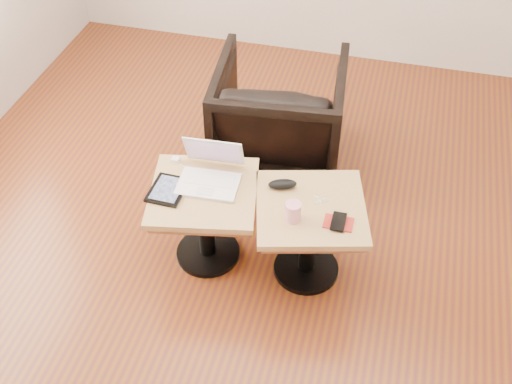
% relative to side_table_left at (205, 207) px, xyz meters
% --- Properties ---
extents(room_shell, '(4.52, 4.52, 2.71)m').
position_rel_side_table_left_xyz_m(room_shell, '(0.46, 0.03, 0.99)').
color(room_shell, '#572217').
rests_on(room_shell, ground).
extents(side_table_left, '(0.63, 0.63, 0.49)m').
position_rel_side_table_left_xyz_m(side_table_left, '(0.00, 0.00, 0.00)').
color(side_table_left, black).
rests_on(side_table_left, ground).
extents(side_table_right, '(0.65, 0.65, 0.49)m').
position_rel_side_table_left_xyz_m(side_table_right, '(0.55, 0.02, 0.00)').
color(side_table_right, black).
rests_on(side_table_right, ground).
extents(laptop, '(0.32, 0.31, 0.21)m').
position_rel_side_table_left_xyz_m(laptop, '(0.01, 0.08, 0.16)').
color(laptop, white).
rests_on(laptop, side_table_left).
extents(tablet, '(0.18, 0.22, 0.02)m').
position_rel_side_table_left_xyz_m(tablet, '(-0.17, -0.05, 0.13)').
color(tablet, black).
rests_on(tablet, side_table_left).
extents(charging_adapter, '(0.04, 0.04, 0.02)m').
position_rel_side_table_left_xyz_m(charging_adapter, '(-0.21, 0.18, 0.13)').
color(charging_adapter, white).
rests_on(charging_adapter, side_table_left).
extents(glasses_case, '(0.16, 0.11, 0.05)m').
position_rel_side_table_left_xyz_m(glasses_case, '(0.38, 0.12, 0.14)').
color(glasses_case, black).
rests_on(glasses_case, side_table_right).
extents(striped_cup, '(0.09, 0.09, 0.10)m').
position_rel_side_table_left_xyz_m(striped_cup, '(0.48, -0.09, 0.17)').
color(striped_cup, '#F13E69').
rests_on(striped_cup, side_table_right).
extents(earbuds_tangle, '(0.07, 0.05, 0.01)m').
position_rel_side_table_left_xyz_m(earbuds_tangle, '(0.58, 0.07, 0.13)').
color(earbuds_tangle, white).
rests_on(earbuds_tangle, side_table_right).
extents(phone_on_sleeve, '(0.14, 0.12, 0.02)m').
position_rel_side_table_left_xyz_m(phone_on_sleeve, '(0.70, -0.06, 0.13)').
color(phone_on_sleeve, '#A72525').
rests_on(phone_on_sleeve, side_table_right).
extents(armchair, '(0.83, 0.85, 0.71)m').
position_rel_side_table_left_xyz_m(armchair, '(0.19, 0.88, -0.01)').
color(armchair, black).
rests_on(armchair, ground).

